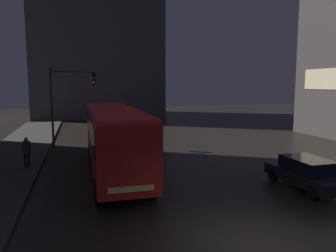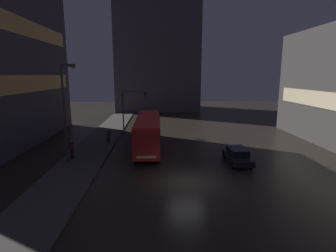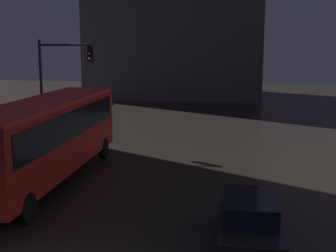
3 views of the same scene
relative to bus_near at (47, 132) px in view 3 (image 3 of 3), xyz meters
name	(u,v)px [view 3 (image 3 of 3)]	position (x,y,z in m)	size (l,w,h in m)	color
bus_near	(47,132)	(0.00, 0.00, 0.00)	(2.46, 11.70, 3.43)	#AD1E19
car_taxi	(250,219)	(8.14, -4.94, -1.39)	(1.81, 4.24, 1.40)	black
traffic_light_main	(59,73)	(-2.50, 8.03, 1.91)	(3.26, 0.35, 5.92)	#2D2D2D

